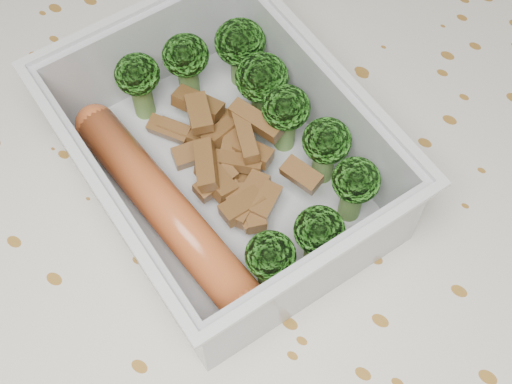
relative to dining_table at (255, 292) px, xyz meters
The scene contains 6 objects.
dining_table is the anchor object (origin of this frame).
tablecloth 0.05m from the dining_table, ahead, with size 1.46×0.96×0.19m.
lunch_container 0.12m from the dining_table, 152.13° to the left, with size 0.22×0.20×0.06m.
broccoli_florets 0.13m from the dining_table, 119.80° to the left, with size 0.16×0.13×0.05m.
meat_pile 0.12m from the dining_table, 145.59° to the left, with size 0.11×0.07×0.03m.
sausage 0.12m from the dining_table, 153.42° to the right, with size 0.15×0.07×0.02m.
Camera 1 is at (0.09, -0.14, 1.11)m, focal length 50.00 mm.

